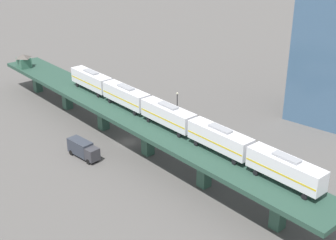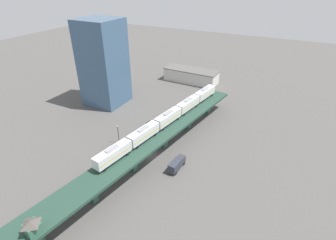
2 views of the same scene
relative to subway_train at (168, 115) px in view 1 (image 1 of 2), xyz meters
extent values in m
plane|color=#514F4C|center=(-0.30, -10.79, -9.10)|extent=(400.00, 400.00, 0.00)
cube|color=#244135|center=(-0.30, -10.79, -2.94)|extent=(22.74, 92.18, 0.80)
cube|color=#2D5142|center=(-6.34, -48.81, -6.22)|extent=(2.06, 2.06, 5.76)
cube|color=#2D5142|center=(-3.99, -34.00, -6.22)|extent=(2.06, 2.06, 5.76)
cube|color=#2D5142|center=(-1.63, -19.18, -6.22)|extent=(2.06, 2.06, 5.76)
cube|color=#2D5142|center=(0.72, -4.37, -6.22)|extent=(2.06, 2.06, 5.76)
cube|color=#2D5142|center=(3.08, 10.45, -6.22)|extent=(2.06, 2.06, 5.76)
cube|color=#2D5142|center=(5.43, 25.26, -6.22)|extent=(2.06, 2.06, 5.76)
cube|color=silver|center=(-3.96, -24.89, 0.00)|extent=(4.65, 12.29, 3.10)
cube|color=gold|center=(-3.96, -24.89, -0.30)|extent=(4.65, 12.06, 0.24)
cube|color=gray|center=(-3.96, -24.89, 1.73)|extent=(2.04, 4.37, 0.36)
cylinder|color=black|center=(-5.79, -28.85, -2.12)|extent=(0.35, 0.86, 0.84)
cylinder|color=black|center=(-3.44, -29.22, -2.12)|extent=(0.35, 0.86, 0.84)
cylinder|color=black|center=(-4.47, -20.55, -2.12)|extent=(0.35, 0.86, 0.84)
cylinder|color=black|center=(-2.12, -20.93, -2.12)|extent=(0.35, 0.86, 0.84)
cube|color=silver|center=(-1.98, -12.44, 0.00)|extent=(4.65, 12.29, 3.10)
cube|color=gold|center=(-1.98, -12.44, -0.30)|extent=(4.65, 12.06, 0.24)
cube|color=gray|center=(-1.98, -12.44, 1.73)|extent=(2.04, 4.37, 0.36)
cylinder|color=black|center=(-3.81, -16.40, -2.12)|extent=(0.35, 0.86, 0.84)
cylinder|color=black|center=(-1.46, -16.78, -2.12)|extent=(0.35, 0.86, 0.84)
cylinder|color=black|center=(-2.49, -8.11, -2.12)|extent=(0.35, 0.86, 0.84)
cylinder|color=black|center=(-0.14, -8.48, -2.12)|extent=(0.35, 0.86, 0.84)
cube|color=silver|center=(0.00, 0.00, 0.00)|extent=(4.65, 12.29, 3.10)
cube|color=gold|center=(0.00, 0.00, -0.30)|extent=(4.65, 12.06, 0.24)
cube|color=gray|center=(0.00, 0.00, 1.73)|extent=(2.04, 4.37, 0.36)
cylinder|color=black|center=(-1.83, -3.96, -2.12)|extent=(0.35, 0.86, 0.84)
cylinder|color=black|center=(0.52, -4.33, -2.12)|extent=(0.35, 0.86, 0.84)
cylinder|color=black|center=(-0.52, 4.33, -2.12)|extent=(0.35, 0.86, 0.84)
cylinder|color=black|center=(1.83, 3.96, -2.12)|extent=(0.35, 0.86, 0.84)
cube|color=silver|center=(1.98, 12.44, 0.00)|extent=(4.65, 12.29, 3.10)
cube|color=gold|center=(1.98, 12.44, -0.30)|extent=(4.65, 12.06, 0.24)
cube|color=gray|center=(1.98, 12.44, 1.73)|extent=(2.04, 4.37, 0.36)
cylinder|color=black|center=(0.14, 8.48, -2.12)|extent=(0.35, 0.86, 0.84)
cylinder|color=black|center=(2.49, 8.11, -2.12)|extent=(0.35, 0.86, 0.84)
cylinder|color=black|center=(1.46, 16.78, -2.12)|extent=(0.35, 0.86, 0.84)
cylinder|color=black|center=(3.81, 16.40, -2.12)|extent=(0.35, 0.86, 0.84)
cube|color=silver|center=(3.96, 24.89, 0.00)|extent=(4.65, 12.29, 3.10)
cube|color=gold|center=(3.96, 24.89, -0.30)|extent=(4.65, 12.06, 0.24)
cube|color=gray|center=(3.96, 24.89, 1.73)|extent=(2.04, 4.37, 0.36)
cylinder|color=black|center=(2.12, 20.93, -2.12)|extent=(0.35, 0.86, 0.84)
cylinder|color=black|center=(4.47, 20.55, -2.12)|extent=(0.35, 0.86, 0.84)
cylinder|color=black|center=(3.44, 29.22, -2.12)|extent=(0.35, 0.86, 0.84)
cylinder|color=black|center=(5.79, 28.85, -2.12)|extent=(0.35, 0.86, 0.84)
cube|color=#33604C|center=(-4.14, -50.24, -1.29)|extent=(3.20, 3.20, 2.50)
pyramid|color=#4C4742|center=(-4.14, -50.24, 0.41)|extent=(3.69, 3.69, 0.90)
cube|color=#233D93|center=(-11.76, -10.67, -8.37)|extent=(1.91, 4.44, 0.80)
cube|color=#1E2328|center=(-11.76, -10.82, -7.59)|extent=(1.69, 2.24, 0.76)
cylinder|color=black|center=(-12.65, -12.08, -8.77)|extent=(0.26, 0.67, 0.66)
cylinder|color=black|center=(-10.94, -12.12, -8.77)|extent=(0.26, 0.67, 0.66)
cylinder|color=black|center=(-12.58, -9.22, -8.77)|extent=(0.26, 0.67, 0.66)
cylinder|color=black|center=(-10.87, -9.27, -8.77)|extent=(0.26, 0.67, 0.66)
cube|color=black|center=(-10.44, 5.24, -8.37)|extent=(2.56, 4.65, 0.80)
cube|color=#1E2328|center=(-10.47, 5.09, -7.59)|extent=(2.01, 2.46, 0.76)
cylinder|color=black|center=(-11.54, 3.99, -8.77)|extent=(0.35, 0.69, 0.66)
cylinder|color=black|center=(-9.86, 3.68, -8.77)|extent=(0.35, 0.69, 0.66)
cylinder|color=black|center=(-11.03, 6.80, -8.77)|extent=(0.35, 0.69, 0.66)
cylinder|color=black|center=(-9.35, 6.50, -8.77)|extent=(0.35, 0.69, 0.66)
cube|color=#AD1E1E|center=(-10.45, -40.59, -8.37)|extent=(3.12, 4.75, 0.80)
cube|color=#1E2328|center=(-10.49, -40.73, -7.59)|extent=(2.26, 2.61, 0.76)
cylinder|color=black|center=(-11.72, -41.67, -8.77)|extent=(0.44, 0.70, 0.66)
cylinder|color=black|center=(-10.10, -42.22, -8.77)|extent=(0.44, 0.70, 0.66)
cylinder|color=black|center=(-10.79, -38.96, -8.77)|extent=(0.44, 0.70, 0.66)
cylinder|color=black|center=(-9.17, -39.51, -8.77)|extent=(0.44, 0.70, 0.66)
cube|color=#333338|center=(9.62, -9.95, -7.45)|extent=(2.32, 2.13, 2.30)
cube|color=#2D333D|center=(9.39, -13.54, -7.25)|extent=(2.62, 5.33, 2.70)
cylinder|color=black|center=(10.60, -10.01, -8.60)|extent=(0.41, 1.02, 1.00)
cylinder|color=black|center=(8.63, -9.88, -8.60)|extent=(0.41, 1.02, 1.00)
cylinder|color=black|center=(10.33, -15.16, -8.60)|extent=(0.41, 1.02, 1.00)
cylinder|color=black|center=(8.26, -15.03, -8.60)|extent=(0.41, 1.02, 1.00)
cylinder|color=black|center=(-14.23, -9.39, -5.85)|extent=(0.20, 0.20, 6.50)
sphere|color=beige|center=(-14.23, -9.39, -2.38)|extent=(0.44, 0.44, 0.44)
camera|label=1|loc=(58.30, 49.07, 32.88)|focal=50.00mm
camera|label=2|loc=(35.20, -68.50, 42.69)|focal=28.00mm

